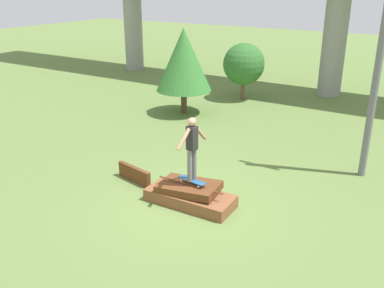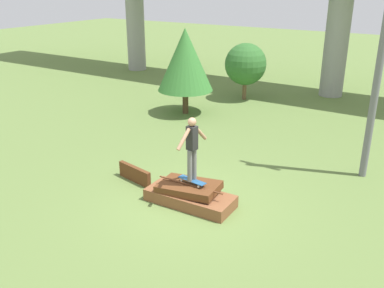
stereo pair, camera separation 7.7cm
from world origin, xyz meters
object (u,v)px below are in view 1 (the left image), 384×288
Objects in this scene: utility_pole at (381,51)px; tree_behind_left at (244,64)px; skateboard at (192,180)px; skater at (192,145)px; tree_behind_right at (184,60)px.

utility_pole is 9.02m from tree_behind_left.
tree_behind_left reaches higher than skateboard.
utility_pole reaches higher than skater.
tree_behind_left is at bearing 108.44° from skater.
tree_behind_right is at bearing 124.28° from skateboard.
skater is 0.62× the size of tree_behind_left.
utility_pole reaches higher than skateboard.
skateboard is at bearing -129.76° from utility_pole.
skater is 5.57m from utility_pole.
tree_behind_left is 0.74× the size of tree_behind_right.
tree_behind_right is at bearing 124.28° from skater.
skater is (-0.00, 0.00, 0.95)m from skateboard.
skateboard is 0.23× the size of tree_behind_right.
skateboard is 7.98m from tree_behind_right.
skater is 7.84m from tree_behind_right.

